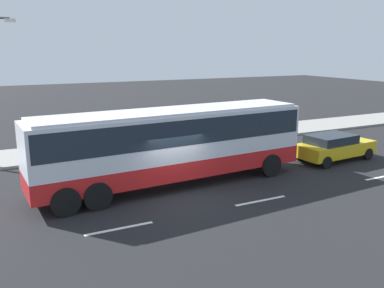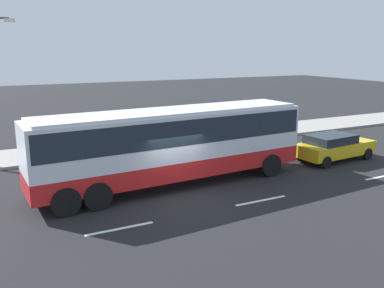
% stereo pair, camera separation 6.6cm
% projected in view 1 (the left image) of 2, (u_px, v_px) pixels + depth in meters
% --- Properties ---
extents(ground_plane, '(120.00, 120.00, 0.00)m').
position_uv_depth(ground_plane, '(177.00, 195.00, 17.17)').
color(ground_plane, black).
extents(sidewalk_curb, '(80.00, 4.00, 0.15)m').
position_uv_depth(sidewalk_curb, '(115.00, 147.00, 25.21)').
color(sidewalk_curb, gray).
rests_on(sidewalk_curb, ground_plane).
extents(lane_centreline, '(33.59, 0.16, 0.01)m').
position_uv_depth(lane_centreline, '(246.00, 204.00, 16.22)').
color(lane_centreline, white).
rests_on(lane_centreline, ground_plane).
extents(coach_bus, '(12.61, 3.26, 3.42)m').
position_uv_depth(coach_bus, '(173.00, 139.00, 17.98)').
color(coach_bus, red).
rests_on(coach_bus, ground_plane).
extents(car_yellow_taxi, '(4.78, 2.28, 1.47)m').
position_uv_depth(car_yellow_taxi, '(334.00, 146.00, 22.33)').
color(car_yellow_taxi, gold).
rests_on(car_yellow_taxi, ground_plane).
extents(pedestrian_near_curb, '(0.32, 0.32, 1.52)m').
position_uv_depth(pedestrian_near_curb, '(223.00, 126.00, 26.98)').
color(pedestrian_near_curb, black).
rests_on(pedestrian_near_curb, sidewalk_curb).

